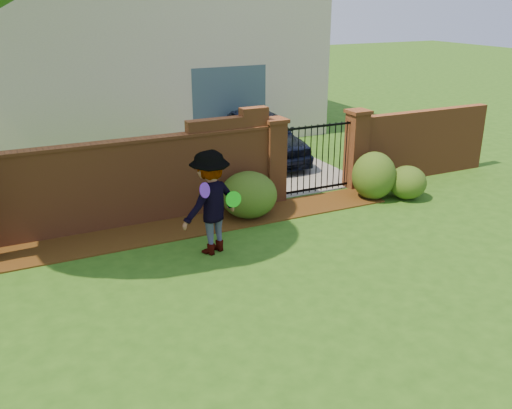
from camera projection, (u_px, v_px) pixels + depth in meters
name	position (u px, v px, depth m)	size (l,w,h in m)	color
ground	(255.00, 307.00, 8.35)	(80.00, 80.00, 0.01)	#275114
mulch_bed	(136.00, 236.00, 10.77)	(11.10, 1.08, 0.03)	#38200A
brick_wall	(68.00, 189.00, 10.57)	(8.70, 0.31, 2.16)	brown
brick_wall_return	(421.00, 144.00, 14.12)	(4.00, 0.25, 1.70)	brown
pillar_left	(274.00, 160.00, 12.36)	(0.50, 0.50, 1.88)	brown
pillar_right	(356.00, 149.00, 13.26)	(0.50, 0.50, 1.88)	brown
iron_gate	(316.00, 158.00, 12.85)	(1.78, 0.03, 1.60)	black
driveway	(244.00, 153.00, 16.52)	(3.20, 8.00, 0.01)	gray
house	(120.00, 36.00, 17.76)	(12.40, 6.40, 6.30)	beige
car	(264.00, 137.00, 15.48)	(1.64, 4.08, 1.39)	black
shrub_left	(249.00, 195.00, 11.60)	(1.18, 1.18, 0.97)	#244715
shrub_middle	(374.00, 176.00, 12.63)	(0.99, 0.99, 1.09)	#244715
shrub_right	(407.00, 182.00, 12.69)	(0.86, 0.86, 0.76)	#244715
man	(212.00, 203.00, 9.81)	(1.22, 0.70, 1.89)	gray
frisbee_purple	(205.00, 190.00, 9.30)	(0.26, 0.26, 0.02)	#6B21D1
frisbee_green	(233.00, 199.00, 9.89)	(0.29, 0.29, 0.03)	#1BCE1C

